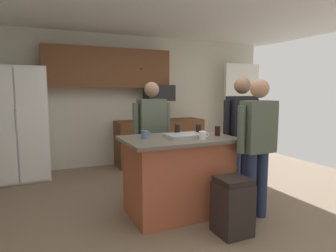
% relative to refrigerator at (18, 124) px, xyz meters
% --- Properties ---
extents(floor, '(7.04, 7.04, 0.00)m').
position_rel_refrigerator_xyz_m(floor, '(2.00, -2.38, -0.95)').
color(floor, '#7F6B56').
rests_on(floor, ground).
extents(back_wall, '(6.40, 0.10, 2.60)m').
position_rel_refrigerator_xyz_m(back_wall, '(2.00, 0.42, 0.35)').
color(back_wall, beige).
rests_on(back_wall, ground).
extents(french_door_window_panel, '(0.90, 0.06, 2.00)m').
position_rel_refrigerator_xyz_m(french_door_window_panel, '(4.60, 0.02, 0.15)').
color(french_door_window_panel, white).
rests_on(french_door_window_panel, ground).
extents(cabinet_run_upper, '(2.40, 0.38, 0.75)m').
position_rel_refrigerator_xyz_m(cabinet_run_upper, '(1.60, 0.22, 0.98)').
color(cabinet_run_upper, brown).
extents(cabinet_run_lower, '(1.80, 0.63, 0.90)m').
position_rel_refrigerator_xyz_m(cabinet_run_lower, '(2.60, 0.10, -0.50)').
color(cabinet_run_lower, brown).
rests_on(cabinet_run_lower, ground).
extents(refrigerator, '(0.94, 0.76, 1.90)m').
position_rel_refrigerator_xyz_m(refrigerator, '(0.00, 0.00, 0.00)').
color(refrigerator, white).
rests_on(refrigerator, ground).
extents(microwave_over_range, '(0.56, 0.40, 0.32)m').
position_rel_refrigerator_xyz_m(microwave_over_range, '(2.60, 0.12, 0.50)').
color(microwave_over_range, black).
extents(kitchen_island, '(1.32, 0.89, 0.95)m').
position_rel_refrigerator_xyz_m(kitchen_island, '(1.84, -2.33, -0.47)').
color(kitchen_island, '#AD5638').
rests_on(kitchen_island, ground).
extents(person_guest_right, '(0.57, 0.22, 1.64)m').
position_rel_refrigerator_xyz_m(person_guest_right, '(2.62, -2.83, -0.01)').
color(person_guest_right, '#232D4C').
rests_on(person_guest_right, ground).
extents(person_guest_left, '(0.57, 0.22, 1.68)m').
position_rel_refrigerator_xyz_m(person_guest_left, '(2.84, -2.24, 0.02)').
color(person_guest_left, '#232D4C').
rests_on(person_guest_left, ground).
extents(person_guest_by_door, '(0.57, 0.22, 1.63)m').
position_rel_refrigerator_xyz_m(person_guest_by_door, '(1.80, -1.54, -0.01)').
color(person_guest_by_door, '#232D4C').
rests_on(person_guest_by_door, ground).
extents(glass_stout_tall, '(0.07, 0.07, 0.14)m').
position_rel_refrigerator_xyz_m(glass_stout_tall, '(1.92, -2.14, 0.07)').
color(glass_stout_tall, black).
rests_on(glass_stout_tall, kitchen_island).
extents(tumbler_amber, '(0.07, 0.07, 0.13)m').
position_rel_refrigerator_xyz_m(tumbler_amber, '(2.21, -2.17, 0.06)').
color(tumbler_amber, black).
rests_on(tumbler_amber, kitchen_island).
extents(mug_blue_stoneware, '(0.12, 0.08, 0.09)m').
position_rel_refrigerator_xyz_m(mug_blue_stoneware, '(1.44, -2.25, 0.04)').
color(mug_blue_stoneware, '#4C6B99').
rests_on(mug_blue_stoneware, kitchen_island).
extents(mug_ceramic_white, '(0.13, 0.08, 0.10)m').
position_rel_refrigerator_xyz_m(mug_ceramic_white, '(2.03, -2.59, 0.05)').
color(mug_ceramic_white, white).
rests_on(mug_ceramic_white, kitchen_island).
extents(glass_dark_ale, '(0.07, 0.07, 0.12)m').
position_rel_refrigerator_xyz_m(glass_dark_ale, '(2.35, -2.41, 0.06)').
color(glass_dark_ale, black).
rests_on(glass_dark_ale, kitchen_island).
extents(serving_tray, '(0.44, 0.30, 0.04)m').
position_rel_refrigerator_xyz_m(serving_tray, '(1.90, -2.37, 0.02)').
color(serving_tray, '#B7B7BC').
rests_on(serving_tray, kitchen_island).
extents(trash_bin, '(0.34, 0.34, 0.61)m').
position_rel_refrigerator_xyz_m(trash_bin, '(2.12, -3.05, -0.65)').
color(trash_bin, black).
rests_on(trash_bin, ground).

